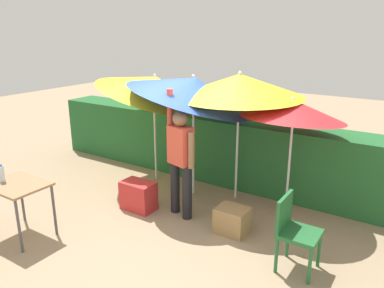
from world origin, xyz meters
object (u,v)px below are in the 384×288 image
Objects in this scene: person_vendor at (181,156)px; crate_cardboard at (232,220)px; umbrella_yellow at (239,86)px; cooler_box at (138,196)px; folding_table at (17,190)px; bottle_water at (2,174)px; umbrella_rainbow at (154,86)px; chair_plastic at (294,229)px; umbrella_orange at (193,89)px; umbrella_navy at (293,110)px.

person_vendor is 1.16m from crate_cardboard.
umbrella_yellow reaches higher than cooler_box.
folding_table reaches higher than cooler_box.
cooler_box is at bearing -173.87° from crate_cardboard.
bottle_water reaches higher than folding_table.
crate_cardboard is (2.09, -1.00, -1.54)m from umbrella_rainbow.
chair_plastic is (1.83, -0.38, -0.42)m from person_vendor.
bottle_water is at bearing -124.33° from cooler_box.
cooler_box is at bearing -110.43° from umbrella_orange.
umbrella_yellow is 3.55m from bottle_water.
umbrella_navy is 2.64m from cooler_box.
umbrella_rainbow is 5.29× the size of crate_cardboard.
umbrella_navy reaches higher than crate_cardboard.
umbrella_rainbow is 1.64m from umbrella_yellow.
folding_table is at bearing 14.35° from bottle_water.
umbrella_yellow is 8.69× the size of bottle_water.
crate_cardboard is at bearing -111.89° from umbrella_navy.
chair_plastic is 2.51m from cooler_box.
umbrella_rainbow is at bearing 115.48° from cooler_box.
umbrella_rainbow is at bearing 154.42° from crate_cardboard.
crate_cardboard is at bearing -35.28° from umbrella_orange.
umbrella_orange is 4.50× the size of cooler_box.
chair_plastic is 3.78m from bottle_water.
person_vendor reaches higher than cooler_box.
chair_plastic is (3.05, -1.34, -1.21)m from umbrella_rainbow.
umbrella_navy is at bearing -1.15° from umbrella_yellow.
person_vendor is (-0.42, -0.98, -0.93)m from umbrella_yellow.
folding_table is (-0.26, -2.62, -1.06)m from umbrella_rainbow.
crate_cardboard is at bearing 6.13° from cooler_box.
umbrella_navy is 1.73m from person_vendor.
umbrella_navy is (2.49, -0.00, -0.12)m from umbrella_rainbow.
cooler_box is (-0.66, -0.20, -0.71)m from person_vendor.
umbrella_orange is at bearing 151.19° from chair_plastic.
person_vendor is 0.99m from cooler_box.
folding_table is (-2.35, -1.61, 0.48)m from crate_cardboard.
chair_plastic is (1.41, -1.36, -1.35)m from umbrella_yellow.
umbrella_orange reaches higher than bottle_water.
umbrella_rainbow is 3.54m from chair_plastic.
umbrella_rainbow is at bearing 80.00° from bottle_water.
person_vendor is 2.23m from folding_table.
cooler_box is at bearing -149.02° from umbrella_navy.
umbrella_rainbow is at bearing 169.24° from umbrella_orange.
cooler_box is (0.56, -1.17, -1.50)m from umbrella_rainbow.
chair_plastic is 2.09× the size of crate_cardboard.
chair_plastic is 1.72× the size of cooler_box.
umbrella_rainbow is at bearing 156.22° from chair_plastic.
umbrella_orange is at bearing 144.72° from crate_cardboard.
folding_table reaches higher than crate_cardboard.
person_vendor reaches higher than crate_cardboard.
cooler_box is 2.16× the size of bottle_water.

